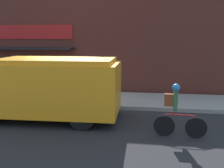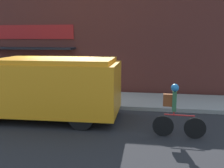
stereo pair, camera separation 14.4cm
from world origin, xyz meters
The scene contains 5 objects.
ground_plane centered at (0.00, 0.00, 0.00)m, with size 70.00×70.00×0.00m, color #232326.
sidewalk centered at (0.00, 1.40, 0.08)m, with size 28.00×2.79×0.16m.
storefront centered at (-0.09, 3.05, 2.56)m, with size 17.72×1.07×5.12m.
school_bus centered at (-0.07, -1.50, 1.15)m, with size 5.67×2.81×2.19m.
cyclist centered at (4.30, -2.63, 0.81)m, with size 1.54×0.23×1.60m.
Camera 2 is at (3.67, -10.18, 2.91)m, focal length 42.00 mm.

